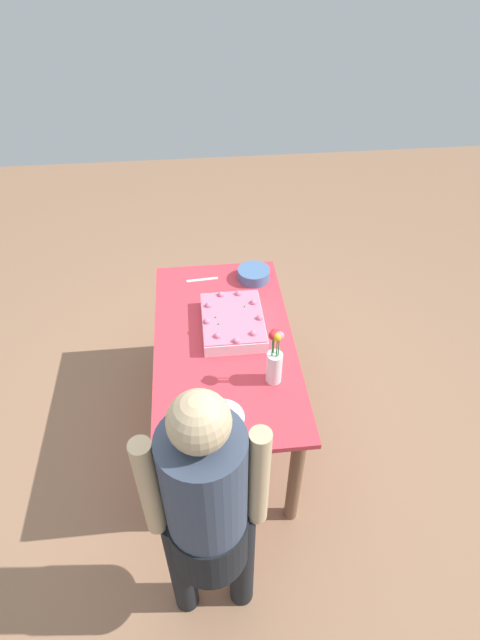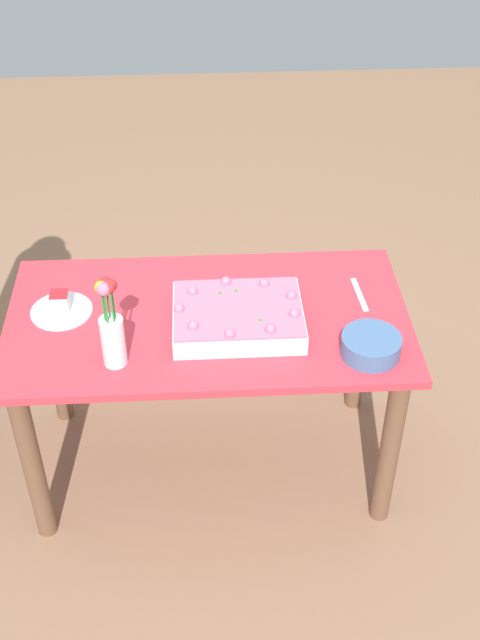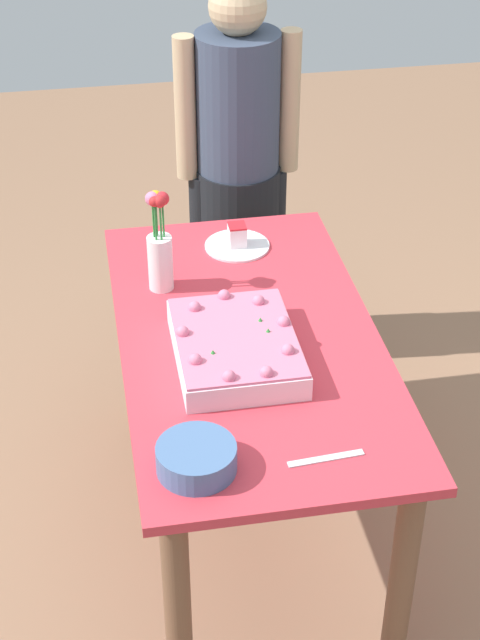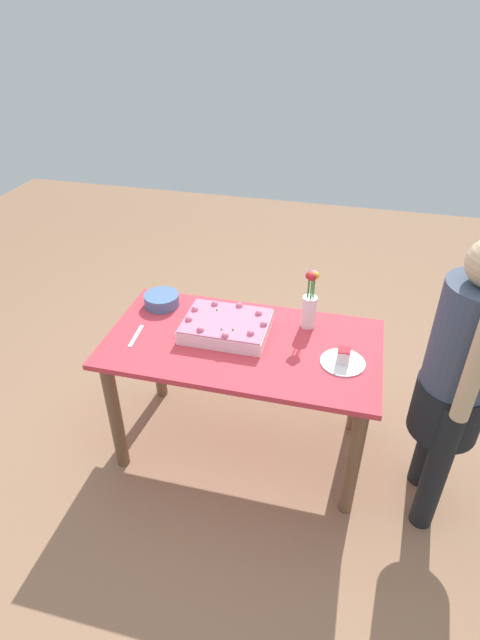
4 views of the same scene
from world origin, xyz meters
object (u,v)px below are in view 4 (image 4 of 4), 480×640
cake_knife (136,336)px  person_standing (458,374)px  sheet_cake (226,326)px  fruit_bowl (162,300)px  flower_vase (310,304)px  serving_plate_with_slice (343,360)px

cake_knife → person_standing: 1.54m
sheet_cake → fruit_bowl: 0.45m
flower_vase → fruit_bowl: 0.83m
serving_plate_with_slice → cake_knife: serving_plate_with_slice is taller
person_standing → sheet_cake: bearing=-10.2°
serving_plate_with_slice → flower_vase: size_ratio=0.66×
flower_vase → fruit_bowl: flower_vase is taller
sheet_cake → flower_vase: size_ratio=1.34×
sheet_cake → fruit_bowl: size_ratio=2.23×
sheet_cake → person_standing: (1.10, -0.20, 0.06)m
fruit_bowl → person_standing: bearing=-13.5°
fruit_bowl → person_standing: 1.56m
person_standing → serving_plate_with_slice: bearing=-10.2°
serving_plate_with_slice → person_standing: 0.50m
fruit_bowl → cake_knife: bearing=-93.8°
cake_knife → fruit_bowl: (0.02, 0.31, 0.03)m
serving_plate_with_slice → flower_vase: bearing=126.9°
flower_vase → fruit_bowl: (-0.82, 0.00, -0.10)m
cake_knife → flower_vase: (0.84, 0.31, 0.14)m
cake_knife → fruit_bowl: size_ratio=0.99×
cake_knife → person_standing: bearing=83.9°
flower_vase → person_standing: person_standing is taller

